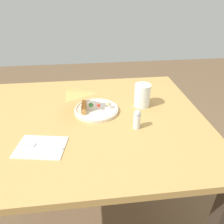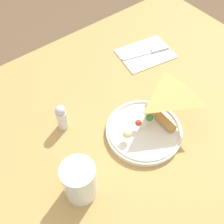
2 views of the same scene
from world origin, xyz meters
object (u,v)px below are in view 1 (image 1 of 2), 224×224
object	(u,v)px
milk_glass	(142,96)
napkin_folded	(41,147)
butter_knife	(39,146)
dining_table	(89,135)
plate_pizza	(97,109)
salt_shaker	(137,119)

from	to	relation	value
milk_glass	napkin_folded	bearing A→B (deg)	-148.98
napkin_folded	butter_knife	bearing A→B (deg)	163.16
dining_table	napkin_folded	xyz separation A→B (m)	(-0.18, -0.19, 0.10)
dining_table	plate_pizza	distance (m)	0.14
dining_table	napkin_folded	bearing A→B (deg)	-133.92
napkin_folded	salt_shaker	world-z (taller)	salt_shaker
dining_table	milk_glass	world-z (taller)	milk_glass
butter_knife	napkin_folded	bearing A→B (deg)	-0.00
plate_pizza	salt_shaker	bearing A→B (deg)	-43.98
dining_table	plate_pizza	size ratio (longest dim) A/B	5.10
napkin_folded	milk_glass	bearing A→B (deg)	31.02
napkin_folded	dining_table	bearing A→B (deg)	46.08
dining_table	plate_pizza	world-z (taller)	plate_pizza
milk_glass	salt_shaker	xyz separation A→B (m)	(-0.07, -0.19, -0.01)
milk_glass	butter_knife	distance (m)	0.54
plate_pizza	napkin_folded	xyz separation A→B (m)	(-0.23, -0.24, -0.01)
dining_table	butter_knife	bearing A→B (deg)	-135.51
dining_table	salt_shaker	xyz separation A→B (m)	(0.21, -0.11, 0.15)
dining_table	napkin_folded	distance (m)	0.28
napkin_folded	butter_knife	xyz separation A→B (m)	(-0.01, 0.00, 0.00)
butter_knife	salt_shaker	world-z (taller)	salt_shaker
salt_shaker	napkin_folded	bearing A→B (deg)	-167.74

